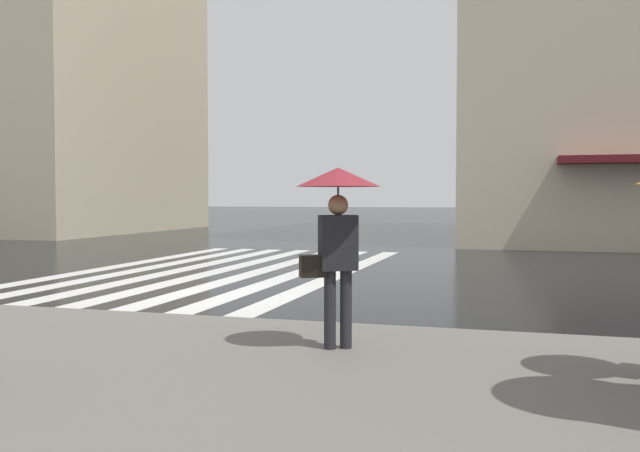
% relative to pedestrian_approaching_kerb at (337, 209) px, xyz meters
% --- Properties ---
extents(ground_plane, '(220.00, 220.00, 0.00)m').
position_rel_pedestrian_approaching_kerb_xyz_m(ground_plane, '(4.53, 3.66, -1.68)').
color(ground_plane, black).
extents(zebra_crossing, '(13.00, 6.50, 0.01)m').
position_rel_pedestrian_approaching_kerb_xyz_m(zebra_crossing, '(8.53, 5.15, -1.67)').
color(zebra_crossing, silver).
rests_on(zebra_crossing, ground_plane).
extents(pedestrian_approaching_kerb, '(0.92, 0.92, 1.98)m').
position_rel_pedestrian_approaching_kerb_xyz_m(pedestrian_approaching_kerb, '(0.00, 0.00, 0.00)').
color(pedestrian_approaching_kerb, black).
rests_on(pedestrian_approaching_kerb, sidewalk_pavement).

